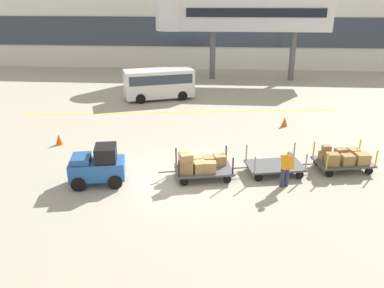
# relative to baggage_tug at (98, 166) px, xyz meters

# --- Properties ---
(ground_plane) EXTENTS (120.00, 120.00, 0.00)m
(ground_plane) POSITION_rel_baggage_tug_xyz_m (3.17, 0.77, -0.75)
(ground_plane) COLOR #A8A08E
(apron_lead_line) EXTENTS (20.06, 2.87, 0.01)m
(apron_lead_line) POSITION_rel_baggage_tug_xyz_m (2.28, 10.10, -0.75)
(apron_lead_line) COLOR yellow
(apron_lead_line) RESTS_ON ground_plane
(terminal_building) EXTENTS (60.97, 2.51, 6.56)m
(terminal_building) POSITION_rel_baggage_tug_xyz_m (3.17, 26.74, 2.53)
(terminal_building) COLOR silver
(terminal_building) RESTS_ON ground_plane
(jet_bridge) EXTENTS (14.62, 3.00, 6.74)m
(jet_bridge) POSITION_rel_baggage_tug_xyz_m (5.56, 20.76, 4.62)
(jet_bridge) COLOR silver
(jet_bridge) RESTS_ON ground_plane
(baggage_tug) EXTENTS (2.28, 1.60, 1.58)m
(baggage_tug) POSITION_rel_baggage_tug_xyz_m (0.00, 0.00, 0.00)
(baggage_tug) COLOR #2659A5
(baggage_tug) RESTS_ON ground_plane
(baggage_cart_lead) EXTENTS (3.09, 1.85, 1.21)m
(baggage_cart_lead) POSITION_rel_baggage_tug_xyz_m (3.94, 0.84, -0.19)
(baggage_cart_lead) COLOR #4C4C4F
(baggage_cart_lead) RESTS_ON ground_plane
(baggage_cart_middle) EXTENTS (3.09, 1.85, 1.10)m
(baggage_cart_middle) POSITION_rel_baggage_tug_xyz_m (7.00, 1.48, -0.41)
(baggage_cart_middle) COLOR #4C4C4F
(baggage_cart_middle) RESTS_ON ground_plane
(baggage_cart_tail) EXTENTS (3.09, 1.85, 1.10)m
(baggage_cart_tail) POSITION_rel_baggage_tug_xyz_m (9.92, 2.07, -0.22)
(baggage_cart_tail) COLOR #4C4C4F
(baggage_cart_tail) RESTS_ON ground_plane
(baggage_handler) EXTENTS (0.52, 0.53, 1.56)m
(baggage_handler) POSITION_rel_baggage_tug_xyz_m (7.27, 0.29, 0.11)
(baggage_handler) COLOR #2D334C
(baggage_handler) RESTS_ON ground_plane
(shuttle_van) EXTENTS (5.16, 3.49, 2.10)m
(shuttle_van) POSITION_rel_baggage_tug_xyz_m (0.22, 13.30, 0.48)
(shuttle_van) COLOR silver
(shuttle_van) RESTS_ON ground_plane
(safety_cone_near) EXTENTS (0.36, 0.36, 0.55)m
(safety_cone_near) POSITION_rel_baggage_tug_xyz_m (-3.31, 3.99, -0.48)
(safety_cone_near) COLOR #EA590F
(safety_cone_near) RESTS_ON ground_plane
(safety_cone_far) EXTENTS (0.36, 0.36, 0.55)m
(safety_cone_far) POSITION_rel_baggage_tug_xyz_m (8.31, 7.80, -0.48)
(safety_cone_far) COLOR #EA590F
(safety_cone_far) RESTS_ON ground_plane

